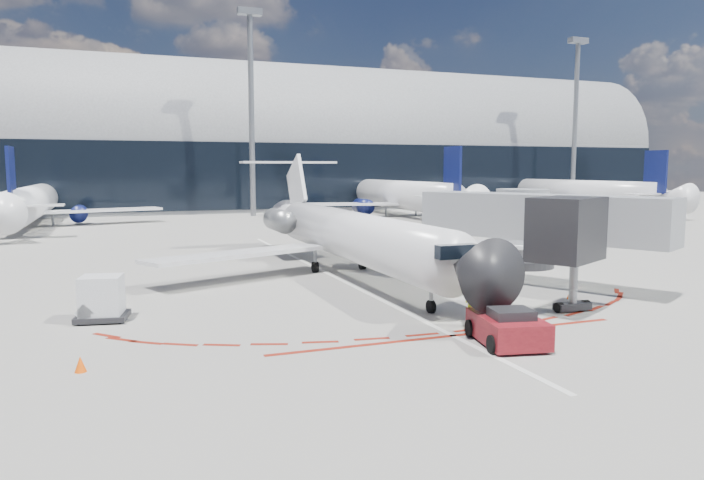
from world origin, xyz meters
name	(u,v)px	position (x,y,z in m)	size (l,w,h in m)	color
ground	(345,282)	(0.00, 0.00, 0.00)	(260.00, 260.00, 0.00)	slate
apron_centerline	(333,276)	(0.00, 2.00, 0.01)	(0.25, 40.00, 0.01)	silver
apron_stop_bar	(453,336)	(0.00, -11.50, 0.01)	(14.00, 0.25, 0.01)	maroon
terminal_building	(195,151)	(0.00, 64.97, 8.52)	(150.00, 24.15, 24.00)	#95989A
jet_bridge	(534,225)	(9.79, -3.01, 3.01)	(10.03, 15.20, 4.90)	gray
light_mast_centre	(251,116)	(5.00, 48.00, 12.50)	(0.70, 0.70, 25.00)	slate
light_mast_east	(575,126)	(55.00, 48.00, 12.50)	(0.70, 0.70, 25.00)	slate
regional_jet	(347,234)	(0.94, 2.29, 2.37)	(22.95, 28.29, 7.09)	white
pushback_tug	(508,328)	(1.26, -13.07, 0.57)	(2.66, 5.10, 1.30)	#5D0D14
ramp_worker	(471,305)	(1.26, -10.63, 0.87)	(0.63, 0.41, 1.73)	#E2F91A
uld_container	(102,299)	(-11.99, -4.56, 0.90)	(2.21, 1.98, 1.82)	black
safety_cone_left	(80,364)	(-12.50, -11.15, 0.24)	(0.35, 0.35, 0.49)	#FF5205
safety_cone_right	(570,294)	(8.40, -7.74, 0.24)	(0.34, 0.34, 0.47)	#FF5205
bg_airliner_1	(31,179)	(-19.61, 42.42, 4.94)	(30.55, 32.35, 9.88)	white
bg_airliner_2	(398,175)	(22.78, 42.52, 5.24)	(32.41, 34.31, 10.48)	white
bg_airliner_3	(579,175)	(50.12, 41.02, 5.13)	(31.72, 33.59, 10.26)	white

